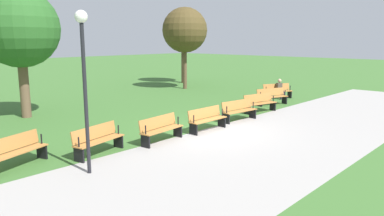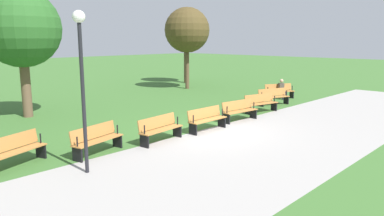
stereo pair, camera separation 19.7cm
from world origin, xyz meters
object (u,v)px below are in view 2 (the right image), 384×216
Objects in this scene: bench_0 at (279,91)px; person_seated at (282,88)px; bench_2 at (261,103)px; bench_4 at (207,119)px; tree_2 at (186,31)px; bench_6 at (97,139)px; tree_1 at (21,29)px; bench_5 at (160,128)px; bench_1 at (273,96)px; bench_7 at (15,150)px; bench_3 at (239,110)px; lamp_post at (81,63)px; tree_0 at (187,30)px.

person_seated is at bearing 121.60° from bench_0.
bench_2 is 4.59m from person_seated.
bench_4 is 0.32× the size of tree_2.
tree_1 is (-0.87, -7.21, 3.51)m from bench_6.
bench_4 and bench_5 have the same top height.
bench_5 is (9.14, 1.03, 0.00)m from bench_1.
tree_1 is (12.72, -5.84, 3.35)m from person_seated.
person_seated reaches higher than bench_6.
bench_3 is at bearing 154.06° from bench_7.
bench_5 is 0.44× the size of lamp_post.
bench_0 is at bearing -157.36° from bench_3.
bench_2 is at bearing 35.63° from bench_1.
person_seated is 15.08m from lamp_post.
bench_6 and bench_7 have the same top height.
tree_1 reaches higher than bench_7.
bench_1 and bench_3 have the same top height.
bench_3 is at bearing 173.50° from bench_5.
person_seated is (-13.58, -1.37, 0.16)m from bench_6.
lamp_post reaches higher than bench_1.
lamp_post is at bearing 36.09° from person_seated.
bench_6 is (9.20, 0.00, 0.00)m from bench_2.
bench_0 and bench_6 have the same top height.
bench_3 is (6.65, 1.92, 0.00)m from bench_0.
bench_2 is 2.32m from bench_3.
bench_1 is at bearing 68.57° from tree_2.
lamp_post is at bearing 7.74° from bench_5.
bench_4 is (8.97, 2.05, 0.00)m from bench_0.
tree_0 reaches higher than bench_3.
bench_5 is at bearing 35.67° from bench_0.
lamp_post is at bearing 35.76° from bench_6.
bench_2 is at bearing 60.52° from tree_2.
bench_6 is at bearing -6.45° from bench_4.
tree_2 is (-13.38, -11.82, 3.73)m from bench_5.
bench_3 is (2.29, 0.39, 0.00)m from bench_2.
tree_0 reaches higher than tree_1.
bench_4 is (6.83, 1.16, 0.00)m from bench_1.
bench_1 is 12.92m from tree_1.
tree_0 is 12.28m from tree_1.
person_seated reaches higher than bench_5.
bench_7 is (13.65, 0.00, 0.00)m from bench_1.
bench_5 is 0.99× the size of bench_6.
bench_4 is 1.53× the size of person_seated.
bench_3 is 15.17m from tree_2.
bench_7 is 3.30m from lamp_post.
bench_6 is 0.45× the size of lamp_post.
bench_6 is 2.97m from lamp_post.
bench_3 is 1.02× the size of bench_4.
tree_2 reaches higher than bench_0.
bench_7 is at bearing 19.49° from bench_1.
tree_2 is (-4.23, -10.78, 3.73)m from bench_1.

